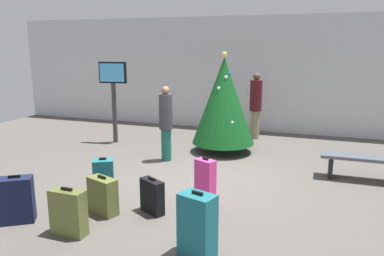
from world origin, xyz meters
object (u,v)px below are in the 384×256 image
(flight_info_kiosk, at_px, (113,88))
(suitcase_0, at_px, (152,196))
(waiting_bench, at_px, (364,162))
(suitcase_3, at_px, (103,196))
(traveller_0, at_px, (166,122))
(suitcase_4, at_px, (104,176))
(suitcase_2, at_px, (68,213))
(holiday_tree, at_px, (224,101))
(suitcase_5, at_px, (17,200))
(suitcase_1, at_px, (205,183))
(traveller_1, at_px, (256,104))
(suitcase_6, at_px, (197,225))

(flight_info_kiosk, distance_m, suitcase_0, 4.76)
(suitcase_0, bearing_deg, waiting_bench, 39.30)
(suitcase_0, height_order, suitcase_3, suitcase_3)
(traveller_0, relative_size, suitcase_4, 2.62)
(suitcase_2, relative_size, suitcase_3, 1.12)
(holiday_tree, height_order, suitcase_5, holiday_tree)
(suitcase_1, bearing_deg, suitcase_4, -177.66)
(suitcase_4, bearing_deg, holiday_tree, 67.62)
(traveller_1, height_order, suitcase_5, traveller_1)
(flight_info_kiosk, relative_size, suitcase_1, 2.65)
(flight_info_kiosk, bearing_deg, holiday_tree, 0.37)
(suitcase_0, relative_size, suitcase_3, 0.94)
(traveller_0, bearing_deg, traveller_1, 60.41)
(suitcase_3, bearing_deg, traveller_0, 93.04)
(traveller_1, height_order, suitcase_4, traveller_1)
(holiday_tree, bearing_deg, suitcase_4, -112.38)
(flight_info_kiosk, bearing_deg, waiting_bench, -9.64)
(flight_info_kiosk, relative_size, suitcase_0, 3.72)
(holiday_tree, height_order, suitcase_3, holiday_tree)
(suitcase_5, relative_size, suitcase_6, 0.86)
(waiting_bench, height_order, suitcase_6, suitcase_6)
(waiting_bench, height_order, suitcase_5, suitcase_5)
(waiting_bench, bearing_deg, suitcase_6, -121.51)
(suitcase_1, bearing_deg, suitcase_0, -142.05)
(traveller_0, height_order, suitcase_3, traveller_0)
(suitcase_6, bearing_deg, suitcase_1, 103.42)
(suitcase_4, relative_size, suitcase_6, 0.76)
(suitcase_2, bearing_deg, waiting_bench, 42.32)
(suitcase_6, bearing_deg, suitcase_4, 147.58)
(traveller_1, relative_size, suitcase_1, 2.26)
(suitcase_2, xyz_separation_m, suitcase_6, (1.82, 0.08, 0.08))
(suitcase_3, height_order, suitcase_6, suitcase_6)
(suitcase_4, height_order, suitcase_6, suitcase_6)
(waiting_bench, relative_size, suitcase_4, 2.48)
(holiday_tree, xyz_separation_m, waiting_bench, (3.05, -1.04, -0.90))
(holiday_tree, bearing_deg, suitcase_1, -80.74)
(traveller_1, distance_m, suitcase_6, 6.25)
(waiting_bench, bearing_deg, suitcase_3, -143.44)
(suitcase_1, bearing_deg, suitcase_6, -76.58)
(suitcase_3, bearing_deg, suitcase_2, -95.86)
(flight_info_kiosk, height_order, suitcase_1, flight_info_kiosk)
(holiday_tree, bearing_deg, suitcase_6, -79.41)
(suitcase_4, bearing_deg, waiting_bench, 26.47)
(holiday_tree, relative_size, suitcase_6, 2.87)
(suitcase_6, bearing_deg, suitcase_2, -177.56)
(waiting_bench, height_order, suitcase_1, suitcase_1)
(suitcase_0, xyz_separation_m, suitcase_3, (-0.70, -0.27, 0.02))
(traveller_1, xyz_separation_m, suitcase_2, (-1.46, -6.29, -0.64))
(holiday_tree, relative_size, traveller_0, 1.43)
(suitcase_1, height_order, suitcase_5, suitcase_1)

